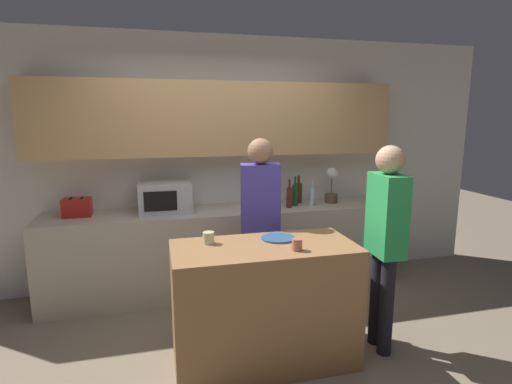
{
  "coord_description": "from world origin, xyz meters",
  "views": [
    {
      "loc": [
        -0.64,
        -2.64,
        1.84
      ],
      "look_at": [
        0.09,
        0.3,
        1.27
      ],
      "focal_mm": 28.0,
      "sensor_mm": 36.0,
      "label": 1
    }
  ],
  "objects_px": {
    "plate_on_island": "(278,238)",
    "cup_1": "(297,245)",
    "toaster": "(77,207)",
    "person_center": "(386,232)",
    "bottle_1": "(277,196)",
    "person_left": "(260,216)",
    "microwave": "(165,197)",
    "bottle_3": "(295,195)",
    "bottle_4": "(298,192)",
    "potted_plant": "(332,185)",
    "cup_0": "(209,238)",
    "bottle_5": "(312,196)",
    "bottle_2": "(289,197)",
    "bottle_0": "(270,198)"
  },
  "relations": [
    {
      "from": "bottle_2",
      "to": "person_center",
      "type": "height_order",
      "value": "person_center"
    },
    {
      "from": "bottle_0",
      "to": "bottle_5",
      "type": "height_order",
      "value": "bottle_5"
    },
    {
      "from": "plate_on_island",
      "to": "bottle_3",
      "type": "bearing_deg",
      "value": 64.99
    },
    {
      "from": "microwave",
      "to": "bottle_0",
      "type": "bearing_deg",
      "value": 0.37
    },
    {
      "from": "microwave",
      "to": "toaster",
      "type": "relative_size",
      "value": 2.0
    },
    {
      "from": "bottle_0",
      "to": "person_left",
      "type": "distance_m",
      "value": 0.86
    },
    {
      "from": "bottle_3",
      "to": "bottle_4",
      "type": "height_order",
      "value": "bottle_3"
    },
    {
      "from": "bottle_5",
      "to": "bottle_1",
      "type": "bearing_deg",
      "value": 162.87
    },
    {
      "from": "bottle_4",
      "to": "bottle_5",
      "type": "distance_m",
      "value": 0.2
    },
    {
      "from": "plate_on_island",
      "to": "cup_1",
      "type": "distance_m",
      "value": 0.29
    },
    {
      "from": "potted_plant",
      "to": "bottle_1",
      "type": "height_order",
      "value": "potted_plant"
    },
    {
      "from": "cup_0",
      "to": "person_left",
      "type": "bearing_deg",
      "value": 40.89
    },
    {
      "from": "toaster",
      "to": "bottle_5",
      "type": "height_order",
      "value": "bottle_5"
    },
    {
      "from": "bottle_4",
      "to": "person_center",
      "type": "bearing_deg",
      "value": -83.97
    },
    {
      "from": "microwave",
      "to": "bottle_3",
      "type": "distance_m",
      "value": 1.37
    },
    {
      "from": "bottle_1",
      "to": "cup_1",
      "type": "relative_size",
      "value": 3.04
    },
    {
      "from": "bottle_1",
      "to": "person_left",
      "type": "relative_size",
      "value": 0.15
    },
    {
      "from": "microwave",
      "to": "bottle_3",
      "type": "bearing_deg",
      "value": -2.27
    },
    {
      "from": "plate_on_island",
      "to": "person_left",
      "type": "xyz_separation_m",
      "value": [
        -0.02,
        0.46,
        0.06
      ]
    },
    {
      "from": "bottle_1",
      "to": "bottle_4",
      "type": "relative_size",
      "value": 0.83
    },
    {
      "from": "microwave",
      "to": "plate_on_island",
      "type": "relative_size",
      "value": 2.0
    },
    {
      "from": "bottle_2",
      "to": "bottle_4",
      "type": "relative_size",
      "value": 0.99
    },
    {
      "from": "microwave",
      "to": "toaster",
      "type": "bearing_deg",
      "value": 179.89
    },
    {
      "from": "bottle_3",
      "to": "person_left",
      "type": "bearing_deg",
      "value": -128.15
    },
    {
      "from": "cup_1",
      "to": "bottle_0",
      "type": "bearing_deg",
      "value": 81.06
    },
    {
      "from": "toaster",
      "to": "person_center",
      "type": "distance_m",
      "value": 2.84
    },
    {
      "from": "cup_0",
      "to": "bottle_1",
      "type": "bearing_deg",
      "value": 53.87
    },
    {
      "from": "toaster",
      "to": "person_center",
      "type": "bearing_deg",
      "value": -30.37
    },
    {
      "from": "bottle_0",
      "to": "plate_on_island",
      "type": "relative_size",
      "value": 0.91
    },
    {
      "from": "bottle_0",
      "to": "bottle_1",
      "type": "distance_m",
      "value": 0.09
    },
    {
      "from": "microwave",
      "to": "cup_0",
      "type": "xyz_separation_m",
      "value": [
        0.28,
        -1.24,
        -0.08
      ]
    },
    {
      "from": "bottle_2",
      "to": "bottle_4",
      "type": "bearing_deg",
      "value": 50.23
    },
    {
      "from": "bottle_1",
      "to": "cup_1",
      "type": "height_order",
      "value": "bottle_1"
    },
    {
      "from": "microwave",
      "to": "bottle_5",
      "type": "bearing_deg",
      "value": -3.46
    },
    {
      "from": "bottle_2",
      "to": "cup_1",
      "type": "height_order",
      "value": "bottle_2"
    },
    {
      "from": "bottle_0",
      "to": "bottle_1",
      "type": "height_order",
      "value": "bottle_1"
    },
    {
      "from": "plate_on_island",
      "to": "cup_1",
      "type": "relative_size",
      "value": 3.1
    },
    {
      "from": "bottle_4",
      "to": "cup_0",
      "type": "distance_m",
      "value": 1.77
    },
    {
      "from": "bottle_5",
      "to": "person_center",
      "type": "distance_m",
      "value": 1.34
    },
    {
      "from": "microwave",
      "to": "bottle_0",
      "type": "height_order",
      "value": "microwave"
    },
    {
      "from": "person_left",
      "to": "person_center",
      "type": "distance_m",
      "value": 1.05
    },
    {
      "from": "bottle_4",
      "to": "bottle_5",
      "type": "height_order",
      "value": "bottle_4"
    },
    {
      "from": "bottle_2",
      "to": "bottle_5",
      "type": "xyz_separation_m",
      "value": [
        0.27,
        0.04,
        -0.01
      ]
    },
    {
      "from": "microwave",
      "to": "cup_1",
      "type": "relative_size",
      "value": 6.21
    },
    {
      "from": "person_left",
      "to": "plate_on_island",
      "type": "bearing_deg",
      "value": 104.68
    },
    {
      "from": "toaster",
      "to": "potted_plant",
      "type": "distance_m",
      "value": 2.66
    },
    {
      "from": "plate_on_island",
      "to": "person_left",
      "type": "bearing_deg",
      "value": 92.91
    },
    {
      "from": "bottle_3",
      "to": "person_left",
      "type": "relative_size",
      "value": 0.19
    },
    {
      "from": "bottle_1",
      "to": "bottle_5",
      "type": "height_order",
      "value": "bottle_5"
    },
    {
      "from": "bottle_4",
      "to": "toaster",
      "type": "bearing_deg",
      "value": -177.96
    }
  ]
}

